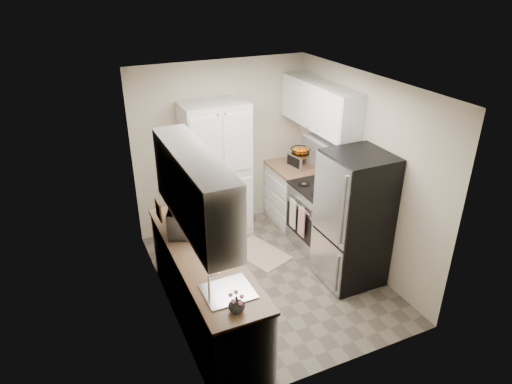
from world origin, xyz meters
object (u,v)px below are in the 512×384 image
(wine_bottle, at_px, (182,203))
(toaster_oven, at_px, (302,160))
(refrigerator, at_px, (354,219))
(pantry_cabinet, at_px, (216,172))
(microwave, at_px, (188,217))
(electric_range, at_px, (320,216))

(wine_bottle, bearing_deg, toaster_oven, 19.48)
(refrigerator, distance_m, toaster_oven, 1.57)
(pantry_cabinet, height_order, wine_bottle, pantry_cabinet)
(microwave, height_order, wine_bottle, wine_bottle)
(refrigerator, relative_size, microwave, 2.97)
(wine_bottle, xyz_separation_m, toaster_oven, (2.05, 0.73, -0.07))
(pantry_cabinet, xyz_separation_m, refrigerator, (1.14, -1.73, -0.15))
(wine_bottle, bearing_deg, pantry_cabinet, 49.54)
(pantry_cabinet, relative_size, refrigerator, 1.18)
(pantry_cabinet, distance_m, toaster_oven, 1.30)
(pantry_cabinet, bearing_deg, electric_range, -38.22)
(toaster_oven, bearing_deg, microwave, -163.46)
(pantry_cabinet, distance_m, electric_range, 1.58)
(refrigerator, bearing_deg, toaster_oven, 84.49)
(refrigerator, bearing_deg, microwave, 165.28)
(refrigerator, relative_size, wine_bottle, 5.05)
(toaster_oven, bearing_deg, pantry_cabinet, 162.30)
(wine_bottle, height_order, toaster_oven, wine_bottle)
(pantry_cabinet, xyz_separation_m, microwave, (-0.79, -1.22, 0.08))
(pantry_cabinet, xyz_separation_m, electric_range, (1.17, -0.93, -0.52))
(refrigerator, xyz_separation_m, wine_bottle, (-1.90, 0.83, 0.24))
(refrigerator, height_order, toaster_oven, refrigerator)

